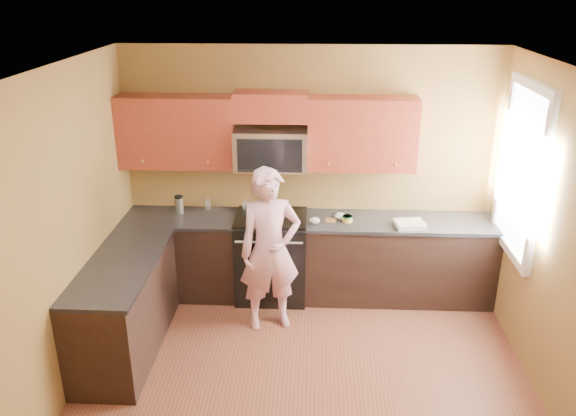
# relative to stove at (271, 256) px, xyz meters

# --- Properties ---
(floor) EXTENTS (4.00, 4.00, 0.00)m
(floor) POSITION_rel_stove_xyz_m (0.40, -1.68, -0.47)
(floor) COLOR brown
(floor) RESTS_ON ground
(ceiling) EXTENTS (4.00, 4.00, 0.00)m
(ceiling) POSITION_rel_stove_xyz_m (0.40, -1.68, 2.23)
(ceiling) COLOR white
(ceiling) RESTS_ON ground
(wall_back) EXTENTS (4.00, 0.00, 4.00)m
(wall_back) POSITION_rel_stove_xyz_m (0.40, 0.32, 0.88)
(wall_back) COLOR brown
(wall_back) RESTS_ON ground
(wall_left) EXTENTS (0.00, 4.00, 4.00)m
(wall_left) POSITION_rel_stove_xyz_m (-1.60, -1.68, 0.88)
(wall_left) COLOR brown
(wall_left) RESTS_ON ground
(wall_right) EXTENTS (0.00, 4.00, 4.00)m
(wall_right) POSITION_rel_stove_xyz_m (2.40, -1.68, 0.88)
(wall_right) COLOR brown
(wall_right) RESTS_ON ground
(cabinet_back_run) EXTENTS (4.00, 0.60, 0.88)m
(cabinet_back_run) POSITION_rel_stove_xyz_m (0.40, 0.02, -0.03)
(cabinet_back_run) COLOR black
(cabinet_back_run) RESTS_ON floor
(cabinet_left_run) EXTENTS (0.60, 1.60, 0.88)m
(cabinet_left_run) POSITION_rel_stove_xyz_m (-1.30, -1.08, -0.03)
(cabinet_left_run) COLOR black
(cabinet_left_run) RESTS_ON floor
(countertop_back) EXTENTS (4.00, 0.62, 0.04)m
(countertop_back) POSITION_rel_stove_xyz_m (0.40, 0.01, 0.43)
(countertop_back) COLOR black
(countertop_back) RESTS_ON cabinet_back_run
(countertop_left) EXTENTS (0.62, 1.60, 0.04)m
(countertop_left) POSITION_rel_stove_xyz_m (-1.29, -1.08, 0.43)
(countertop_left) COLOR black
(countertop_left) RESTS_ON cabinet_left_run
(stove) EXTENTS (0.76, 0.65, 0.95)m
(stove) POSITION_rel_stove_xyz_m (0.00, 0.00, 0.00)
(stove) COLOR black
(stove) RESTS_ON floor
(microwave) EXTENTS (0.76, 0.40, 0.42)m
(microwave) POSITION_rel_stove_xyz_m (0.00, 0.12, 0.97)
(microwave) COLOR silver
(microwave) RESTS_ON wall_back
(upper_cab_left) EXTENTS (1.22, 0.33, 0.75)m
(upper_cab_left) POSITION_rel_stove_xyz_m (-0.99, 0.16, 0.97)
(upper_cab_left) COLOR maroon
(upper_cab_left) RESTS_ON wall_back
(upper_cab_right) EXTENTS (1.12, 0.33, 0.75)m
(upper_cab_right) POSITION_rel_stove_xyz_m (0.94, 0.16, 0.97)
(upper_cab_right) COLOR maroon
(upper_cab_right) RESTS_ON wall_back
(upper_cab_over_mw) EXTENTS (0.76, 0.33, 0.30)m
(upper_cab_over_mw) POSITION_rel_stove_xyz_m (0.00, 0.16, 1.62)
(upper_cab_over_mw) COLOR maroon
(upper_cab_over_mw) RESTS_ON wall_back
(window) EXTENTS (0.06, 1.06, 1.66)m
(window) POSITION_rel_stove_xyz_m (2.38, -0.48, 1.17)
(window) COLOR white
(window) RESTS_ON wall_right
(woman) EXTENTS (0.70, 0.56, 1.68)m
(woman) POSITION_rel_stove_xyz_m (0.03, -0.60, 0.36)
(woman) COLOR pink
(woman) RESTS_ON floor
(frying_pan) EXTENTS (0.34, 0.48, 0.06)m
(frying_pan) POSITION_rel_stove_xyz_m (-0.12, -0.26, 0.47)
(frying_pan) COLOR black
(frying_pan) RESTS_ON stove
(butter_tub) EXTENTS (0.11, 0.11, 0.08)m
(butter_tub) POSITION_rel_stove_xyz_m (0.81, -0.03, 0.45)
(butter_tub) COLOR #FFB943
(butter_tub) RESTS_ON countertop_back
(toast_slice) EXTENTS (0.12, 0.12, 0.01)m
(toast_slice) POSITION_rel_stove_xyz_m (0.64, -0.02, 0.45)
(toast_slice) COLOR #B27F47
(toast_slice) RESTS_ON countertop_back
(napkin_a) EXTENTS (0.14, 0.15, 0.06)m
(napkin_a) POSITION_rel_stove_xyz_m (0.47, -0.09, 0.48)
(napkin_a) COLOR silver
(napkin_a) RESTS_ON countertop_back
(napkin_b) EXTENTS (0.15, 0.16, 0.07)m
(napkin_b) POSITION_rel_stove_xyz_m (0.74, 0.03, 0.48)
(napkin_b) COLOR silver
(napkin_b) RESTS_ON countertop_back
(dish_towel) EXTENTS (0.33, 0.28, 0.05)m
(dish_towel) POSITION_rel_stove_xyz_m (1.45, -0.13, 0.47)
(dish_towel) COLOR white
(dish_towel) RESTS_ON countertop_back
(travel_mug) EXTENTS (0.11, 0.11, 0.20)m
(travel_mug) POSITION_rel_stove_xyz_m (-1.02, 0.13, 0.44)
(travel_mug) COLOR silver
(travel_mug) RESTS_ON countertop_back
(glass_a) EXTENTS (0.09, 0.09, 0.12)m
(glass_a) POSITION_rel_stove_xyz_m (-0.72, 0.24, 0.51)
(glass_a) COLOR silver
(glass_a) RESTS_ON countertop_back
(glass_c) EXTENTS (0.08, 0.08, 0.12)m
(glass_c) POSITION_rel_stove_xyz_m (-0.29, 0.20, 0.51)
(glass_c) COLOR silver
(glass_c) RESTS_ON countertop_back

